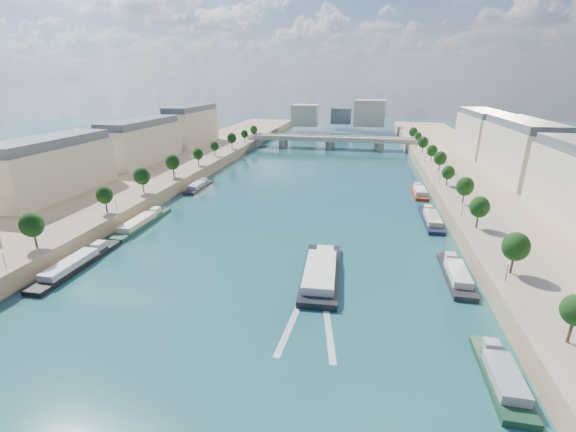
% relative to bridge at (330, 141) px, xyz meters
% --- Properties ---
extents(ground, '(700.00, 700.00, 0.00)m').
position_rel_bridge_xyz_m(ground, '(0.00, -127.32, -5.08)').
color(ground, '#0B2A32').
rests_on(ground, ground).
extents(quay_left, '(44.00, 520.00, 5.00)m').
position_rel_bridge_xyz_m(quay_left, '(-72.00, -127.32, -2.58)').
color(quay_left, '#9E8460').
rests_on(quay_left, ground).
extents(quay_right, '(44.00, 520.00, 5.00)m').
position_rel_bridge_xyz_m(quay_right, '(72.00, -127.32, -2.58)').
color(quay_right, '#9E8460').
rests_on(quay_right, ground).
extents(pave_left, '(14.00, 520.00, 0.10)m').
position_rel_bridge_xyz_m(pave_left, '(-57.00, -127.32, -0.03)').
color(pave_left, gray).
rests_on(pave_left, quay_left).
extents(pave_right, '(14.00, 520.00, 0.10)m').
position_rel_bridge_xyz_m(pave_right, '(57.00, -127.32, -0.03)').
color(pave_right, gray).
rests_on(pave_right, quay_right).
extents(trees_left, '(4.80, 268.80, 8.26)m').
position_rel_bridge_xyz_m(trees_left, '(-55.00, -125.32, 5.39)').
color(trees_left, '#382B1E').
rests_on(trees_left, ground).
extents(trees_right, '(4.80, 268.80, 8.26)m').
position_rel_bridge_xyz_m(trees_right, '(55.00, -117.32, 5.39)').
color(trees_right, '#382B1E').
rests_on(trees_right, ground).
extents(lamps_left, '(0.36, 200.36, 4.28)m').
position_rel_bridge_xyz_m(lamps_left, '(-52.50, -137.32, 2.70)').
color(lamps_left, black).
rests_on(lamps_left, ground).
extents(lamps_right, '(0.36, 200.36, 4.28)m').
position_rel_bridge_xyz_m(lamps_right, '(52.50, -122.32, 2.70)').
color(lamps_right, black).
rests_on(lamps_right, ground).
extents(buildings_left, '(16.00, 226.00, 23.20)m').
position_rel_bridge_xyz_m(buildings_left, '(-85.00, -115.32, 11.37)').
color(buildings_left, '#BAAF8F').
rests_on(buildings_left, ground).
extents(buildings_right, '(16.00, 226.00, 23.20)m').
position_rel_bridge_xyz_m(buildings_right, '(85.00, -115.32, 11.37)').
color(buildings_right, '#BAAF8F').
rests_on(buildings_right, ground).
extents(skyline, '(79.00, 42.00, 22.00)m').
position_rel_bridge_xyz_m(skyline, '(3.19, 92.21, 9.57)').
color(skyline, '#BAAF8F').
rests_on(skyline, ground).
extents(bridge, '(112.00, 12.00, 8.15)m').
position_rel_bridge_xyz_m(bridge, '(0.00, 0.00, 0.00)').
color(bridge, '#C1B79E').
rests_on(bridge, ground).
extents(tour_barge, '(9.91, 29.82, 3.99)m').
position_rel_bridge_xyz_m(tour_barge, '(14.33, -178.32, -3.94)').
color(tour_barge, black).
rests_on(tour_barge, ground).
extents(wake, '(10.75, 26.02, 0.04)m').
position_rel_bridge_xyz_m(wake, '(14.33, -194.88, -5.06)').
color(wake, silver).
rests_on(wake, ground).
extents(moored_barges_left, '(5.00, 157.12, 3.60)m').
position_rel_bridge_xyz_m(moored_barges_left, '(-45.50, -183.24, -4.24)').
color(moored_barges_left, '#161932').
rests_on(moored_barges_left, ground).
extents(moored_barges_right, '(5.00, 163.17, 3.60)m').
position_rel_bridge_xyz_m(moored_barges_right, '(45.50, -171.30, -4.24)').
color(moored_barges_right, black).
rests_on(moored_barges_right, ground).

